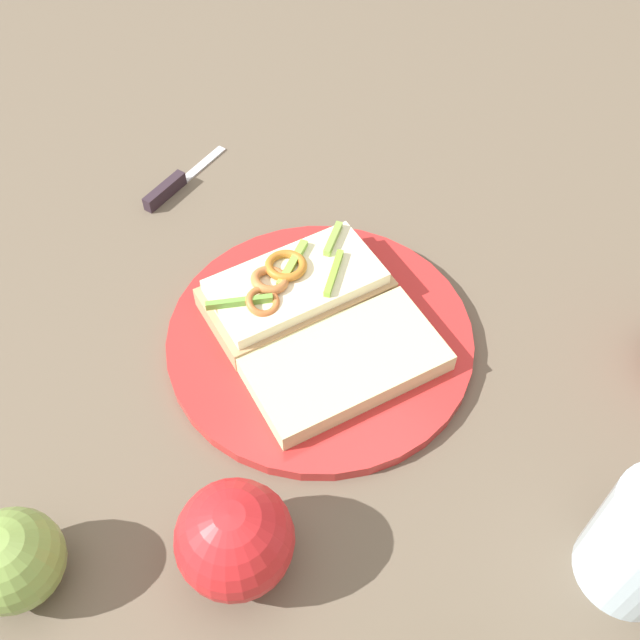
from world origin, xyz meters
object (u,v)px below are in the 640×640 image
knife (174,185)px  apple_2 (235,539)px  apple_3 (12,560)px  sandwich (295,289)px  bread_slice_side (346,363)px  plate (320,338)px

knife → apple_2: bearing=-132.4°
apple_3 → sandwich: bearing=104.3°
bread_slice_side → apple_2: 0.18m
sandwich → apple_3: (0.08, -0.30, 0.01)m
apple_2 → plate: bearing=124.9°
apple_3 → bread_slice_side: bearing=88.1°
apple_2 → apple_3: apple_2 is taller
plate → apple_2: bearing=-55.1°
bread_slice_side → apple_2: apple_2 is taller
plate → sandwich: 0.05m
plate → bread_slice_side: size_ratio=1.66×
sandwich → apple_3: apple_3 is taller
apple_3 → knife: bearing=133.7°
plate → sandwich: bearing=172.3°
plate → apple_2: apple_2 is taller
apple_3 → knife: size_ratio=0.60×
plate → apple_2: size_ratio=3.25×
bread_slice_side → apple_3: apple_3 is taller
apple_3 → plate: bearing=96.4°
apple_2 → knife: apple_2 is taller
plate → sandwich: sandwich is taller
sandwich → apple_2: size_ratio=2.08×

